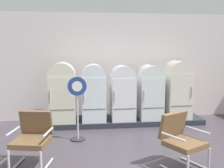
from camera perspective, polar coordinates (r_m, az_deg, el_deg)
name	(u,v)px	position (r m, az deg, el deg)	size (l,w,h in m)	color
back_wall	(117,66)	(7.53, 1.18, 3.97)	(11.76, 0.12, 3.00)	silver
display_plinth	(120,121)	(7.16, 1.86, -8.01)	(4.42, 0.95, 0.14)	#292D34
refrigerator_0	(62,91)	(6.81, -10.78, -1.42)	(0.67, 0.71, 1.52)	silver
refrigerator_1	(94,91)	(6.78, -4.06, -1.53)	(0.61, 0.66, 1.48)	white
refrigerator_2	(123,91)	(6.85, 2.36, -1.60)	(0.62, 0.62, 1.44)	white
refrigerator_3	(150,90)	(7.05, 8.32, -1.40)	(0.61, 0.71, 1.44)	silver
refrigerator_4	(178,88)	(7.26, 14.15, -0.81)	(0.63, 0.69, 1.55)	silver
armchair_left	(33,136)	(4.80, -16.95, -10.80)	(0.73, 0.76, 0.93)	silver
armchair_right	(181,138)	(4.66, 14.88, -11.31)	(0.83, 0.86, 0.93)	silver
sign_stand	(78,112)	(5.78, -7.54, -6.00)	(0.41, 0.32, 1.41)	#2D2D30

